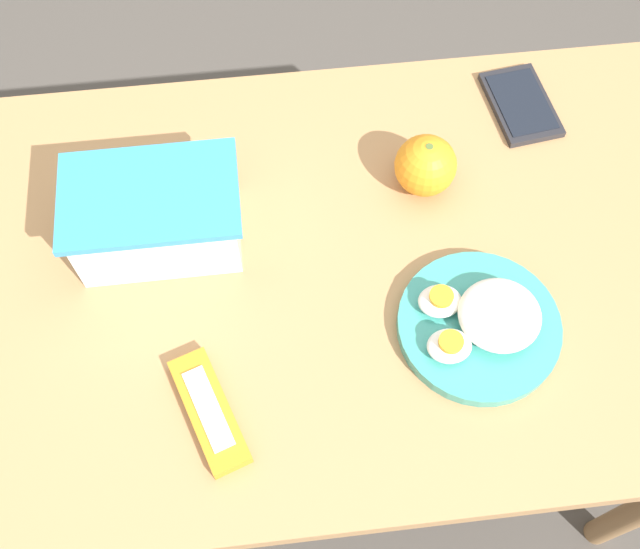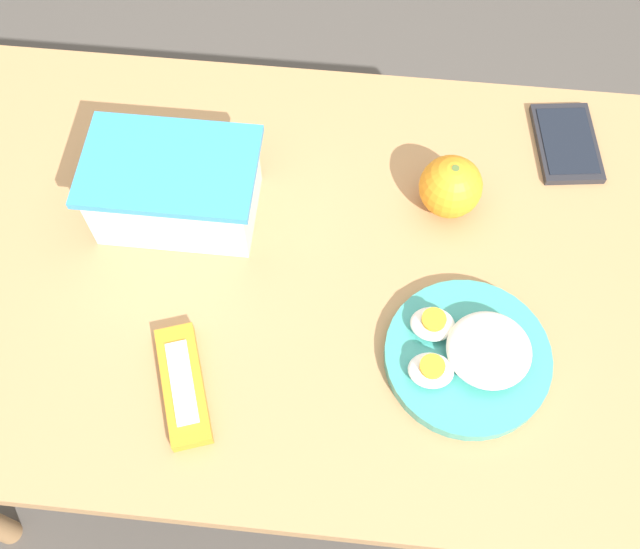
% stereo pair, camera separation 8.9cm
% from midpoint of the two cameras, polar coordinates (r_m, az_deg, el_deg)
% --- Properties ---
extents(ground_plane, '(10.00, 10.00, 0.00)m').
position_cam_midpoint_polar(ground_plane, '(1.65, -2.96, -12.31)').
color(ground_plane, '#4C4742').
extents(table, '(1.25, 0.64, 0.77)m').
position_cam_midpoint_polar(table, '(1.02, -4.69, -2.31)').
color(table, '#AD7F51').
rests_on(table, ground_plane).
extents(food_container, '(0.21, 0.14, 0.10)m').
position_cam_midpoint_polar(food_container, '(0.95, -14.96, 3.87)').
color(food_container, white).
rests_on(food_container, table).
extents(orange_fruit, '(0.08, 0.08, 0.08)m').
position_cam_midpoint_polar(orange_fruit, '(0.97, 5.43, 8.04)').
color(orange_fruit, orange).
rests_on(orange_fruit, table).
extents(rice_plate, '(0.19, 0.19, 0.05)m').
position_cam_midpoint_polar(rice_plate, '(0.89, 9.43, -3.93)').
color(rice_plate, teal).
rests_on(rice_plate, table).
extents(candy_bar, '(0.09, 0.15, 0.02)m').
position_cam_midpoint_polar(candy_bar, '(0.87, -11.41, -10.47)').
color(candy_bar, orange).
rests_on(candy_bar, table).
extents(cell_phone, '(0.10, 0.14, 0.01)m').
position_cam_midpoint_polar(cell_phone, '(1.10, 12.79, 12.34)').
color(cell_phone, '#232328').
rests_on(cell_phone, table).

